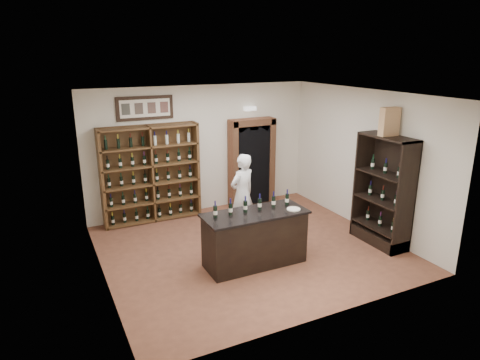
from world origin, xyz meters
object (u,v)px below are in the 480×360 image
wine_crate (389,122)px  counter_bottle_0 (215,212)px  tasting_counter (255,239)px  shopkeeper (242,194)px  wine_shelf (151,174)px  side_cabinet (383,207)px

wine_crate → counter_bottle_0: bearing=176.5°
tasting_counter → wine_crate: 3.35m
counter_bottle_0 → shopkeeper: (1.16, 1.30, -0.25)m
wine_shelf → side_cabinet: (3.82, -3.23, -0.35)m
shopkeeper → wine_crate: wine_crate is taller
side_cabinet → shopkeeper: side_cabinet is taller
tasting_counter → shopkeeper: 1.51m
wine_shelf → counter_bottle_0: (0.38, -2.83, 0.01)m
side_cabinet → counter_bottle_0: bearing=173.4°
tasting_counter → shopkeeper: bearing=72.6°
side_cabinet → wine_crate: wine_crate is taller
counter_bottle_0 → side_cabinet: size_ratio=0.14×
wine_shelf → counter_bottle_0: 2.86m
wine_shelf → wine_crate: bearing=-40.4°
wine_shelf → tasting_counter: 3.19m
side_cabinet → shopkeeper: size_ratio=1.28×
wine_shelf → tasting_counter: (1.10, -2.93, -0.61)m
side_cabinet → wine_crate: (-0.04, 0.02, 1.71)m
counter_bottle_0 → wine_crate: bearing=-6.4°
tasting_counter → shopkeeper: (0.44, 1.40, 0.37)m
side_cabinet → shopkeeper: (-2.28, 1.70, 0.11)m
wine_shelf → wine_crate: (3.79, -3.22, 1.37)m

